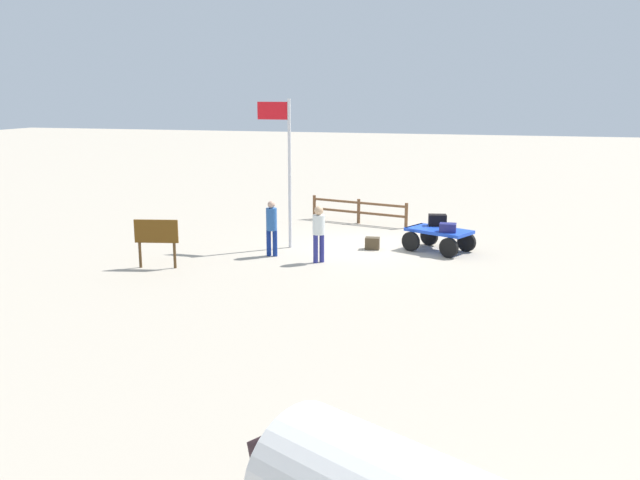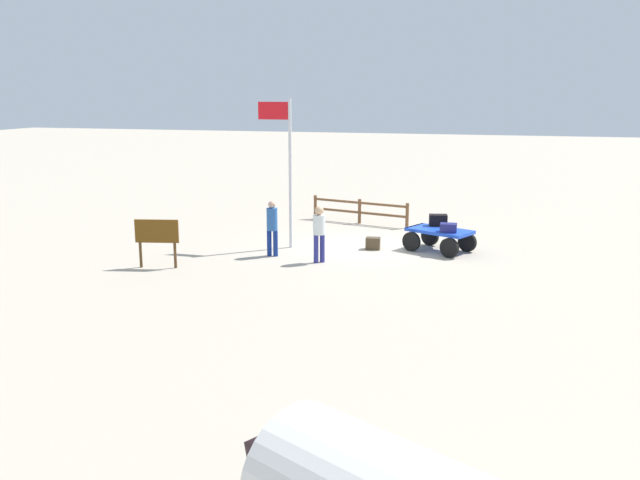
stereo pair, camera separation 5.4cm
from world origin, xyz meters
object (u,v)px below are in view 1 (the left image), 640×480
at_px(worker_trailing, 272,225).
at_px(suitcase_olive, 437,220).
at_px(worker_lead, 319,229).
at_px(flagpole, 285,159).
at_px(signboard, 156,235).
at_px(luggage_cart, 438,236).
at_px(suitcase_grey, 448,228).
at_px(suitcase_maroon, 372,243).

bearing_deg(worker_trailing, suitcase_olive, -151.46).
relative_size(worker_lead, worker_trailing, 0.99).
relative_size(flagpole, signboard, 3.38).
xyz_separation_m(luggage_cart, suitcase_grey, (-0.31, 0.38, 0.34)).
height_order(suitcase_maroon, signboard, signboard).
height_order(suitcase_olive, suitcase_maroon, suitcase_olive).
distance_m(suitcase_grey, worker_trailing, 5.30).
bearing_deg(suitcase_olive, signboard, 33.08).
distance_m(suitcase_maroon, worker_trailing, 3.30).
bearing_deg(suitcase_grey, worker_lead, 29.91).
xyz_separation_m(suitcase_maroon, worker_trailing, (2.73, 1.70, 0.77)).
bearing_deg(flagpole, suitcase_maroon, -170.57).
distance_m(suitcase_maroon, flagpole, 3.78).
bearing_deg(luggage_cart, flagpole, 8.92).
xyz_separation_m(suitcase_grey, flagpole, (5.01, 0.36, 1.98)).
bearing_deg(suitcase_olive, worker_lead, 43.54).
bearing_deg(suitcase_grey, luggage_cart, -50.50).
height_order(suitcase_grey, worker_lead, worker_lead).
bearing_deg(luggage_cart, worker_trailing, 22.75).
height_order(suitcase_olive, signboard, signboard).
bearing_deg(flagpole, suitcase_grey, -175.90).
height_order(luggage_cart, flagpole, flagpole).
height_order(luggage_cart, suitcase_grey, suitcase_grey).
xyz_separation_m(luggage_cart, worker_lead, (3.16, 2.38, 0.49)).
bearing_deg(worker_lead, flagpole, -46.87).
relative_size(worker_trailing, signboard, 1.22).
height_order(suitcase_grey, suitcase_maroon, suitcase_grey).
height_order(suitcase_maroon, flagpole, flagpole).
bearing_deg(luggage_cart, suitcase_grey, 129.50).
bearing_deg(suitcase_olive, suitcase_maroon, 23.40).
distance_m(suitcase_olive, signboard, 8.65).
relative_size(suitcase_maroon, worker_trailing, 0.28).
distance_m(suitcase_olive, worker_trailing, 5.28).
bearing_deg(signboard, suitcase_maroon, -143.88).
xyz_separation_m(luggage_cart, flagpole, (4.70, 0.74, 2.32)).
bearing_deg(worker_trailing, worker_lead, 166.01).
xyz_separation_m(worker_trailing, flagpole, (-0.04, -1.25, 1.85)).
xyz_separation_m(suitcase_maroon, flagpole, (2.69, 0.45, 2.62)).
relative_size(luggage_cart, signboard, 1.65).
bearing_deg(suitcase_maroon, suitcase_olive, -156.60).
relative_size(suitcase_maroon, worker_lead, 0.29).
relative_size(luggage_cart, worker_trailing, 1.35).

